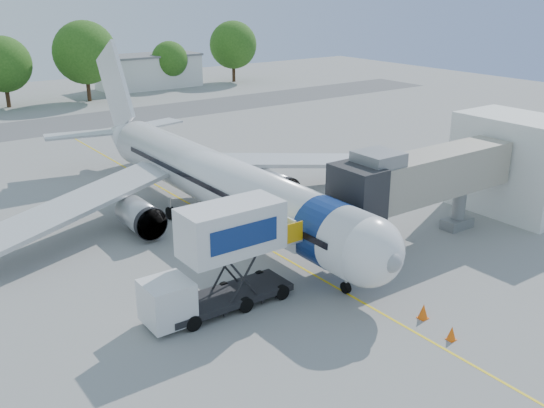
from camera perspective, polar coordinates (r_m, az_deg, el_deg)
ground at (r=40.00m, az=-2.28°, el=-3.14°), size 160.00×160.00×0.00m
guidance_line at (r=40.00m, az=-2.28°, el=-3.14°), size 0.15×70.00×0.01m
taxiway_strip at (r=77.13m, az=-20.00°, el=6.94°), size 120.00×10.00×0.01m
aircraft at (r=42.28m, az=-5.44°, el=2.32°), size 34.17×37.73×11.35m
jet_bridge at (r=38.59m, az=13.48°, el=2.31°), size 13.90×3.20×6.60m
terminal_stub at (r=47.05m, az=21.89°, el=3.46°), size 5.00×8.00×7.00m
catering_hiloader at (r=30.41m, az=-4.86°, el=-5.19°), size 8.50×2.44×5.50m
ground_tug at (r=31.05m, az=22.44°, el=-10.34°), size 3.87×2.35×1.46m
safety_cone_a at (r=31.40m, az=14.05°, el=-9.79°), size 0.51×0.51×0.80m
safety_cone_b at (r=30.03m, az=16.55°, el=-11.60°), size 0.44×0.44×0.70m
outbuilding_right at (r=102.76m, az=-11.52°, el=12.16°), size 16.40×7.40×5.30m
tree_d at (r=90.77m, az=-24.00°, el=11.93°), size 7.48×7.48×9.54m
tree_e at (r=91.77m, az=-17.21°, el=13.46°), size 8.84×8.84×11.28m
tree_f at (r=101.88m, az=-9.61°, el=13.26°), size 5.83×5.83×7.43m
tree_g at (r=107.19m, az=-3.68°, el=14.72°), size 8.04×8.04×10.25m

